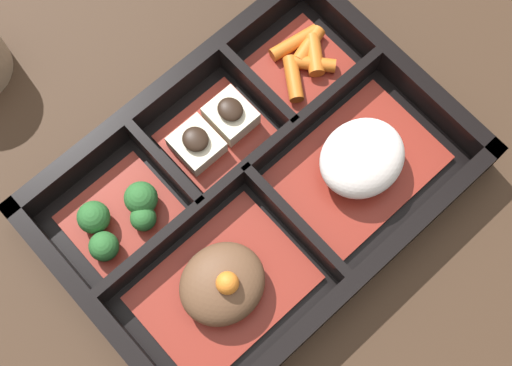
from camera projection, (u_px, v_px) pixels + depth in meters
ground_plane at (256, 192)px, 0.61m from camera, size 3.00×3.00×0.00m
bento_base at (256, 190)px, 0.61m from camera, size 0.34×0.24×0.01m
bento_rim at (253, 181)px, 0.59m from camera, size 0.34×0.24×0.04m
bowl_rice at (361, 160)px, 0.59m from camera, size 0.13×0.10×0.05m
bowl_stew at (223, 285)px, 0.56m from camera, size 0.13×0.10×0.05m
bowl_carrots at (302, 61)px, 0.63m from camera, size 0.08×0.07×0.02m
bowl_tofu at (214, 131)px, 0.61m from camera, size 0.08×0.07×0.03m
bowl_greens at (119, 216)px, 0.58m from camera, size 0.09×0.07×0.03m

